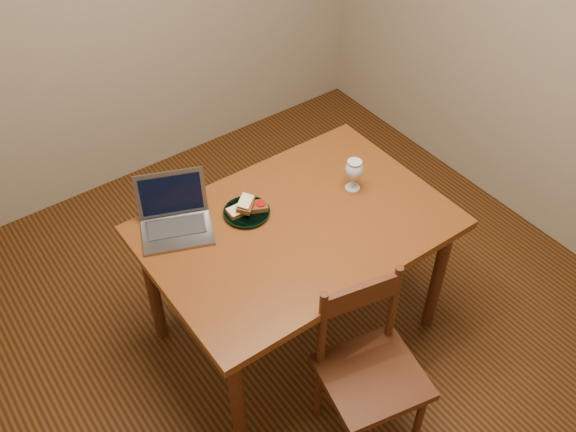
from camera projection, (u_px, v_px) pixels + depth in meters
floor at (292, 324)px, 3.31m from camera, size 3.20×3.20×0.02m
right_wall at (562, 1)px, 3.10m from camera, size 0.02×3.20×2.60m
table at (297, 238)px, 2.84m from camera, size 1.30×0.90×0.74m
chair at (370, 365)px, 2.58m from camera, size 0.47×0.46×0.43m
plate at (247, 212)px, 2.82m from camera, size 0.21×0.21×0.02m
sandwich_cheese at (239, 210)px, 2.79m from camera, size 0.10×0.06×0.03m
sandwich_tomato at (255, 206)px, 2.81m from camera, size 0.12×0.10×0.03m
sandwich_top at (246, 204)px, 2.79m from camera, size 0.12×0.12×0.03m
milk_glass at (354, 175)px, 2.90m from camera, size 0.08×0.08×0.16m
laptop at (174, 214)px, 2.74m from camera, size 0.38×0.37×0.22m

